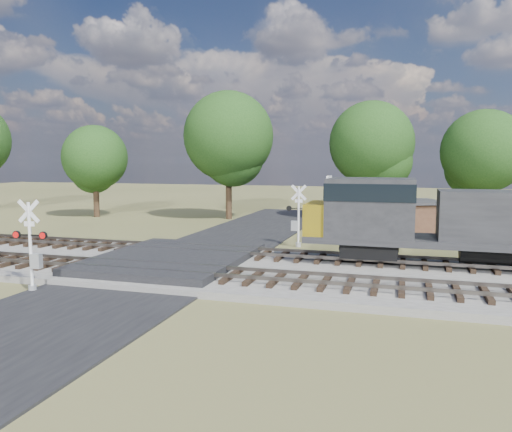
% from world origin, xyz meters
% --- Properties ---
extents(ground, '(160.00, 160.00, 0.00)m').
position_xyz_m(ground, '(0.00, 0.00, 0.00)').
color(ground, brown).
rests_on(ground, ground).
extents(ballast_bed, '(140.00, 10.00, 0.30)m').
position_xyz_m(ballast_bed, '(10.00, 0.50, 0.15)').
color(ballast_bed, gray).
rests_on(ballast_bed, ground).
extents(road, '(7.00, 60.00, 0.08)m').
position_xyz_m(road, '(0.00, 0.00, 0.04)').
color(road, black).
rests_on(road, ground).
extents(crossing_panel, '(7.00, 9.00, 0.62)m').
position_xyz_m(crossing_panel, '(0.00, 0.50, 0.32)').
color(crossing_panel, '#262628').
rests_on(crossing_panel, ground).
extents(track_near, '(140.00, 2.60, 0.33)m').
position_xyz_m(track_near, '(3.12, -2.00, 0.41)').
color(track_near, black).
rests_on(track_near, ballast_bed).
extents(track_far, '(140.00, 2.60, 0.33)m').
position_xyz_m(track_far, '(3.12, 3.00, 0.41)').
color(track_far, black).
rests_on(track_far, ballast_bed).
extents(crossing_signal_near, '(1.51, 0.34, 3.75)m').
position_xyz_m(crossing_signal_near, '(-3.24, -5.43, 1.56)').
color(crossing_signal_near, silver).
rests_on(crossing_signal_near, ground).
extents(crossing_signal_far, '(1.54, 0.33, 3.83)m').
position_xyz_m(crossing_signal_far, '(4.72, 8.03, 1.59)').
color(crossing_signal_far, silver).
rests_on(crossing_signal_far, ground).
extents(equipment_shed, '(5.07, 5.07, 2.62)m').
position_xyz_m(equipment_shed, '(11.49, 13.23, 1.33)').
color(equipment_shed, '#42261C').
rests_on(equipment_shed, ground).
extents(treeline, '(84.16, 11.35, 11.83)m').
position_xyz_m(treeline, '(7.03, 20.50, 6.95)').
color(treeline, black).
rests_on(treeline, ground).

